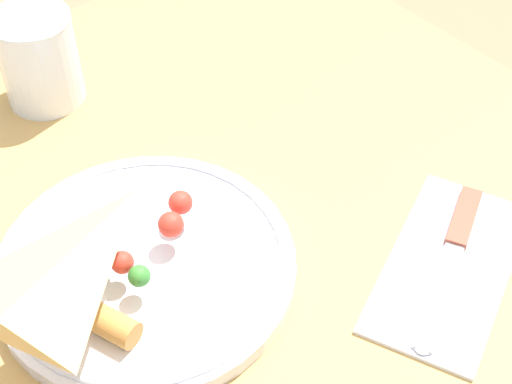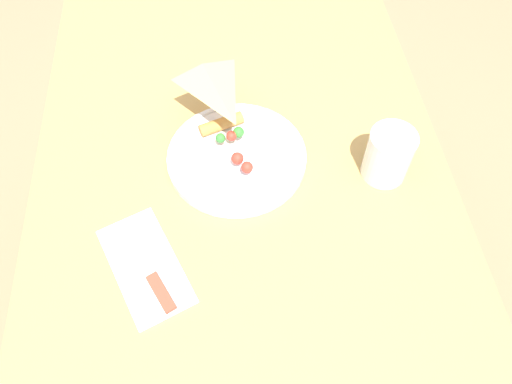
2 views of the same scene
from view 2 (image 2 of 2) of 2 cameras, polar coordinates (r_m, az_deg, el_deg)
name	(u,v)px [view 2 (image 2 of 2)]	position (r m, az deg, el deg)	size (l,w,h in m)	color
ground_plane	(246,296)	(1.64, -1.19, -11.76)	(6.00, 6.00, 0.00)	#997A56
dining_table	(240,180)	(1.07, -1.79, 1.38)	(1.03, 0.77, 0.77)	tan
plate_pizza	(237,155)	(0.94, -2.24, 4.27)	(0.26, 0.26, 0.05)	white
milk_glass	(388,156)	(0.92, 14.83, 3.95)	(0.08, 0.08, 0.10)	white
napkin_folded	(145,266)	(0.85, -12.52, -8.22)	(0.22, 0.17, 0.00)	silver
butter_knife	(147,269)	(0.84, -12.30, -8.58)	(0.18, 0.10, 0.01)	#99422D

